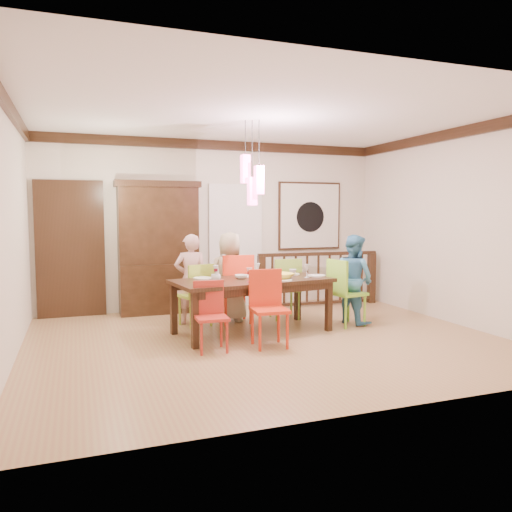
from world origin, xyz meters
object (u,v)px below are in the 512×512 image
object	(u,v)px
china_hutch	(159,247)
chair_end_right	(347,288)
chair_far_left	(195,290)
person_far_mid	(230,277)
person_end_right	(354,279)
person_far_left	(191,279)
balustrade	(318,278)
dining_table	(252,285)

from	to	relation	value
china_hutch	chair_end_right	bearing A→B (deg)	-37.56
chair_end_right	chair_far_left	bearing A→B (deg)	60.37
person_far_mid	person_end_right	distance (m)	1.87
person_end_right	chair_end_right	bearing A→B (deg)	107.13
chair_far_left	person_far_mid	size ratio (longest dim) A/B	0.67
china_hutch	person_far_mid	bearing A→B (deg)	-48.39
chair_end_right	china_hutch	bearing A→B (deg)	42.20
person_far_left	person_end_right	xyz separation A→B (m)	(2.31, -0.79, -0.01)
chair_far_left	balustrade	xyz separation A→B (m)	(2.42, 0.80, -0.03)
dining_table	china_hutch	bearing A→B (deg)	110.71
balustrade	person_far_left	size ratio (longest dim) A/B	1.68
person_far_mid	person_end_right	xyz separation A→B (m)	(1.71, -0.75, -0.02)
balustrade	person_far_mid	size ratio (longest dim) A/B	1.64
china_hutch	person_far_mid	distance (m)	1.44
china_hutch	person_far_left	bearing A→B (deg)	-72.17
person_far_mid	person_end_right	world-z (taller)	person_far_mid
balustrade	chair_far_left	bearing A→B (deg)	-158.55
chair_far_left	balustrade	distance (m)	2.55
dining_table	person_end_right	xyz separation A→B (m)	(1.64, 0.06, -0.00)
dining_table	chair_far_left	size ratio (longest dim) A/B	2.46
dining_table	chair_end_right	world-z (taller)	chair_end_right
chair_end_right	person_end_right	world-z (taller)	person_end_right
person_far_left	chair_end_right	bearing A→B (deg)	164.00
balustrade	person_far_left	distance (m)	2.54
chair_far_left	person_far_left	xyz separation A→B (m)	(-0.03, 0.15, 0.15)
person_far_left	chair_far_left	bearing A→B (deg)	106.77
chair_far_left	balustrade	bearing A→B (deg)	-177.82
dining_table	chair_end_right	xyz separation A→B (m)	(1.47, -0.05, -0.11)
person_far_mid	chair_far_left	bearing A→B (deg)	18.39
chair_far_left	chair_end_right	size ratio (longest dim) A/B	0.94
chair_end_right	person_far_mid	bearing A→B (deg)	50.63
person_end_right	balustrade	bearing A→B (deg)	-21.79
chair_far_left	person_far_left	distance (m)	0.21
balustrade	person_far_left	xyz separation A→B (m)	(-2.45, -0.65, 0.17)
chair_far_left	balustrade	size ratio (longest dim) A/B	0.41
chair_far_left	china_hutch	bearing A→B (deg)	-89.32
chair_far_left	dining_table	bearing A→B (deg)	117.00
person_far_left	person_end_right	size ratio (longest dim) A/B	1.01
person_far_left	person_far_mid	bearing A→B (deg)	-176.84
chair_end_right	person_far_left	distance (m)	2.32
balustrade	person_end_right	bearing A→B (deg)	-92.44
person_end_right	dining_table	bearing A→B (deg)	75.81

